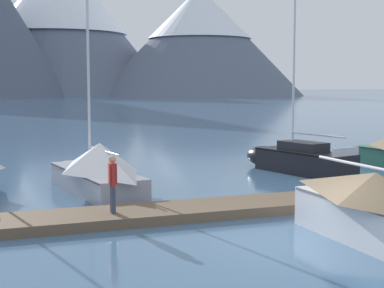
{
  "coord_description": "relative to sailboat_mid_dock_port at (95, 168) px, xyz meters",
  "views": [
    {
      "loc": [
        -8.24,
        -12.23,
        4.05
      ],
      "look_at": [
        0.0,
        6.0,
        2.0
      ],
      "focal_mm": 54.96,
      "sensor_mm": 36.0,
      "label": 1
    }
  ],
  "objects": [
    {
      "name": "sailboat_far_berth",
      "position": [
        9.75,
        1.11,
        -0.26
      ],
      "size": [
        2.65,
        6.37,
        8.65
      ],
      "color": "black",
      "rests_on": "ground"
    },
    {
      "name": "person_on_dock",
      "position": [
        -0.85,
        -5.12,
        0.37
      ],
      "size": [
        0.28,
        0.58,
        1.69
      ],
      "color": "#384256",
      "rests_on": "dock"
    },
    {
      "name": "mountain_east_summit",
      "position": [
        40.31,
        198.67,
        26.66
      ],
      "size": [
        82.32,
        82.32,
        51.4
      ],
      "color": "slate",
      "rests_on": "ground"
    },
    {
      "name": "dock",
      "position": [
        2.55,
        -5.2,
        -0.74
      ],
      "size": [
        28.85,
        4.04,
        0.3
      ],
      "color": "brown",
      "rests_on": "ground"
    },
    {
      "name": "mountain_rear_spur",
      "position": [
        81.79,
        165.83,
        18.76
      ],
      "size": [
        72.22,
        72.22,
        37.28
      ],
      "color": "slate",
      "rests_on": "ground"
    },
    {
      "name": "sailboat_mid_dock_port",
      "position": [
        0.0,
        0.0,
        0.0
      ],
      "size": [
        2.42,
        7.19,
        7.76
      ],
      "color": "#93939E",
      "rests_on": "ground"
    },
    {
      "name": "ground_plane",
      "position": [
        2.55,
        -9.2,
        -0.89
      ],
      "size": [
        700.0,
        700.0,
        0.0
      ],
      "primitive_type": "plane",
      "color": "#426689"
    }
  ]
}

